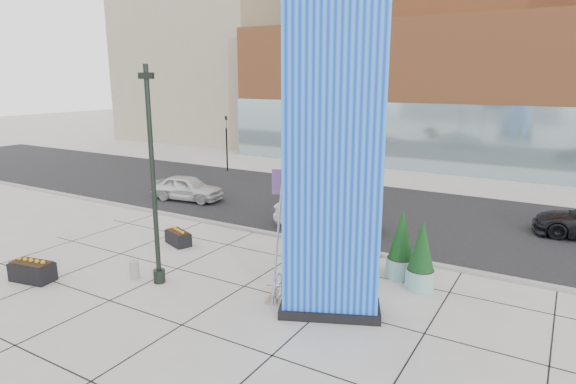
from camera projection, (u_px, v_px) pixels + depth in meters
The scene contains 18 objects.
ground at pixel (238, 270), 17.34m from camera, with size 160.00×160.00×0.00m, color #9E9991.
street_asphalt at pixel (349, 208), 25.72m from camera, with size 80.00×12.00×0.02m, color black.
curb_edge at pixel (293, 238), 20.68m from camera, with size 80.00×0.30×0.12m, color gray.
tower_podium at pixel (449, 94), 38.20m from camera, with size 34.00×10.00×11.00m, color #AE5F32.
tower_glass_front at pixel (430, 138), 34.87m from camera, with size 34.00×0.60×5.00m, color #8CA5B2.
blue_pylon at pixel (333, 155), 13.12m from camera, with size 3.20×2.36×9.74m.
lamp_post at pixel (154, 198), 15.66m from camera, with size 0.49×0.40×7.19m.
public_art_sculpture at pixel (301, 264), 14.65m from camera, with size 2.27×1.54×4.71m.
concrete_bollard at pixel (134, 269), 16.63m from camera, with size 0.32×0.32×0.61m, color gray.
overhead_street_sign at pixel (346, 161), 18.46m from camera, with size 1.97×0.77×4.26m.
round_planter_east at pixel (421, 257), 15.59m from camera, with size 0.95×0.95×2.37m.
round_planter_mid at pixel (401, 245), 16.53m from camera, with size 0.98×0.98×2.44m.
round_planter_west at pixel (359, 239), 16.88m from camera, with size 1.06×1.06×2.66m.
box_planter_north at pixel (178, 237), 19.99m from camera, with size 1.40×1.03×0.69m.
box_planter_south at pixel (32, 270), 16.39m from camera, with size 1.58×1.00×0.81m.
car_white_west at pixel (187, 188), 27.18m from camera, with size 1.66×4.12×1.41m, color silver.
car_silver_mid at pixel (327, 213), 21.98m from camera, with size 1.62×4.65×1.53m, color #B4B7BD.
traffic_signal at pixel (227, 141), 35.32m from camera, with size 0.15×0.18×4.10m.
Camera 1 is at (9.81, -13.05, 6.75)m, focal length 30.00 mm.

